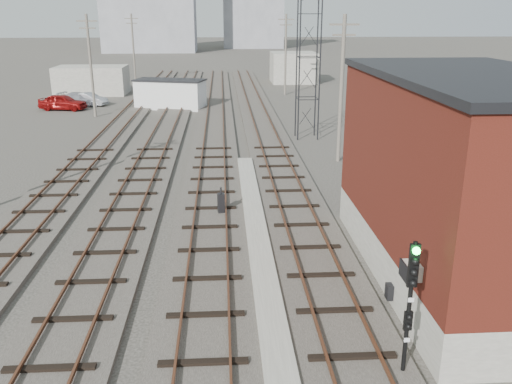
{
  "coord_description": "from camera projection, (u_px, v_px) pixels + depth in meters",
  "views": [
    {
      "loc": [
        -0.87,
        -5.25,
        9.02
      ],
      "look_at": [
        0.43,
        15.36,
        2.2
      ],
      "focal_mm": 38.0,
      "sensor_mm": 36.0,
      "label": 1
    }
  ],
  "objects": [
    {
      "name": "ground",
      "position": [
        229.0,
        93.0,
        64.72
      ],
      "size": [
        320.0,
        320.0,
        0.0
      ],
      "primitive_type": "plane",
      "color": "#282621",
      "rests_on": "ground"
    },
    {
      "name": "track_right",
      "position": [
        263.0,
        126.0,
        44.93
      ],
      "size": [
        3.2,
        90.0,
        0.39
      ],
      "color": "#332D28",
      "rests_on": "ground"
    },
    {
      "name": "track_mid_right",
      "position": [
        215.0,
        127.0,
        44.69
      ],
      "size": [
        3.2,
        90.0,
        0.39
      ],
      "color": "#332D28",
      "rests_on": "ground"
    },
    {
      "name": "track_mid_left",
      "position": [
        166.0,
        128.0,
        44.46
      ],
      "size": [
        3.2,
        90.0,
        0.39
      ],
      "color": "#332D28",
      "rests_on": "ground"
    },
    {
      "name": "track_left",
      "position": [
        117.0,
        128.0,
        44.22
      ],
      "size": [
        3.2,
        90.0,
        0.39
      ],
      "color": "#332D28",
      "rests_on": "ground"
    },
    {
      "name": "platform_curb",
      "position": [
        260.0,
        253.0,
        21.12
      ],
      "size": [
        0.9,
        28.0,
        0.26
      ],
      "primitive_type": "cube",
      "color": "gray",
      "rests_on": "ground"
    },
    {
      "name": "brick_building",
      "position": [
        468.0,
        179.0,
        18.54
      ],
      "size": [
        6.54,
        12.2,
        7.22
      ],
      "color": "gray",
      "rests_on": "ground"
    },
    {
      "name": "lattice_tower",
      "position": [
        309.0,
        36.0,
        39.0
      ],
      "size": [
        1.6,
        1.6,
        15.0
      ],
      "color": "black",
      "rests_on": "ground"
    },
    {
      "name": "utility_pole_left_b",
      "position": [
        91.0,
        63.0,
        48.25
      ],
      "size": [
        1.8,
        0.24,
        9.0
      ],
      "color": "#595147",
      "rests_on": "ground"
    },
    {
      "name": "utility_pole_left_c",
      "position": [
        133.0,
        47.0,
        71.94
      ],
      "size": [
        1.8,
        0.24,
        9.0
      ],
      "color": "#595147",
      "rests_on": "ground"
    },
    {
      "name": "utility_pole_right_a",
      "position": [
        342.0,
        86.0,
        33.28
      ],
      "size": [
        1.8,
        0.24,
        9.0
      ],
      "color": "#595147",
      "rests_on": "ground"
    },
    {
      "name": "utility_pole_right_b",
      "position": [
        286.0,
        52.0,
        61.71
      ],
      "size": [
        1.8,
        0.24,
        9.0
      ],
      "color": "#595147",
      "rests_on": "ground"
    },
    {
      "name": "shed_left",
      "position": [
        92.0,
        80.0,
        63.26
      ],
      "size": [
        8.0,
        5.0,
        3.2
      ],
      "primitive_type": "cube",
      "color": "gray",
      "rests_on": "ground"
    },
    {
      "name": "shed_right",
      "position": [
        293.0,
        67.0,
        74.1
      ],
      "size": [
        6.0,
        6.0,
        4.0
      ],
      "primitive_type": "cube",
      "color": "gray",
      "rests_on": "ground"
    },
    {
      "name": "signal_mast",
      "position": [
        410.0,
        302.0,
        13.44
      ],
      "size": [
        0.4,
        0.41,
        3.83
      ],
      "color": "gray",
      "rests_on": "ground"
    },
    {
      "name": "switch_stand",
      "position": [
        221.0,
        204.0,
        25.15
      ],
      "size": [
        0.35,
        0.35,
        1.32
      ],
      "rotation": [
        0.0,
        0.0,
        0.18
      ],
      "color": "black",
      "rests_on": "ground"
    },
    {
      "name": "site_trailer",
      "position": [
        170.0,
        94.0,
        53.59
      ],
      "size": [
        7.39,
        4.78,
        2.87
      ],
      "rotation": [
        0.0,
        0.0,
        -0.29
      ],
      "color": "silver",
      "rests_on": "ground"
    },
    {
      "name": "car_red",
      "position": [
        63.0,
        102.0,
        52.93
      ],
      "size": [
        4.85,
        2.66,
        1.56
      ],
      "primitive_type": "imported",
      "rotation": [
        0.0,
        0.0,
        1.38
      ],
      "color": "maroon",
      "rests_on": "ground"
    },
    {
      "name": "car_silver",
      "position": [
        89.0,
        99.0,
        55.6
      ],
      "size": [
        4.17,
        2.7,
        1.3
      ],
      "primitive_type": "imported",
      "rotation": [
        0.0,
        0.0,
        1.2
      ],
      "color": "#989A9F",
      "rests_on": "ground"
    },
    {
      "name": "car_grey",
      "position": [
        80.0,
        99.0,
        55.73
      ],
      "size": [
        4.85,
        3.14,
        1.31
      ],
      "primitive_type": "imported",
      "rotation": [
        0.0,
        0.0,
        1.25
      ],
      "color": "gray",
      "rests_on": "ground"
    }
  ]
}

